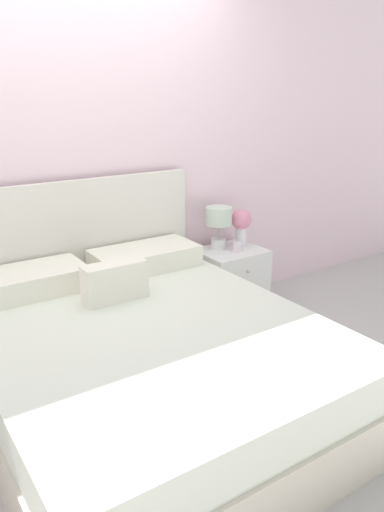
{
  "coord_description": "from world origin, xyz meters",
  "views": [
    {
      "loc": [
        -1.1,
        -3.08,
        1.68
      ],
      "look_at": [
        0.58,
        -0.56,
        0.66
      ],
      "focal_mm": 35.0,
      "sensor_mm": 36.0,
      "label": 1
    }
  ],
  "objects_px": {
    "nightstand": "(230,281)",
    "teacup": "(237,247)",
    "flower_vase": "(242,223)",
    "table_lamp": "(219,220)",
    "bed": "(142,358)"
  },
  "relations": [
    {
      "from": "nightstand",
      "to": "teacup",
      "type": "relative_size",
      "value": 4.68
    },
    {
      "from": "table_lamp",
      "to": "flower_vase",
      "type": "distance_m",
      "value": 0.2
    },
    {
      "from": "table_lamp",
      "to": "flower_vase",
      "type": "xyz_separation_m",
      "value": [
        0.19,
        -0.04,
        -0.04
      ]
    },
    {
      "from": "nightstand",
      "to": "teacup",
      "type": "bearing_deg",
      "value": -57.13
    },
    {
      "from": "teacup",
      "to": "nightstand",
      "type": "bearing_deg",
      "value": 122.87
    },
    {
      "from": "nightstand",
      "to": "table_lamp",
      "type": "height_order",
      "value": "table_lamp"
    },
    {
      "from": "bed",
      "to": "nightstand",
      "type": "height_order",
      "value": "bed"
    },
    {
      "from": "bed",
      "to": "flower_vase",
      "type": "distance_m",
      "value": 1.55
    },
    {
      "from": "nightstand",
      "to": "table_lamp",
      "type": "distance_m",
      "value": 0.49
    },
    {
      "from": "bed",
      "to": "table_lamp",
      "type": "distance_m",
      "value": 1.42
    },
    {
      "from": "nightstand",
      "to": "flower_vase",
      "type": "xyz_separation_m",
      "value": [
        0.13,
        0.05,
        0.44
      ]
    },
    {
      "from": "table_lamp",
      "to": "teacup",
      "type": "xyz_separation_m",
      "value": [
        0.09,
        -0.12,
        -0.19
      ]
    },
    {
      "from": "bed",
      "to": "flower_vase",
      "type": "bearing_deg",
      "value": 30.21
    },
    {
      "from": "nightstand",
      "to": "flower_vase",
      "type": "height_order",
      "value": "flower_vase"
    },
    {
      "from": "flower_vase",
      "to": "bed",
      "type": "bearing_deg",
      "value": -149.79
    }
  ]
}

